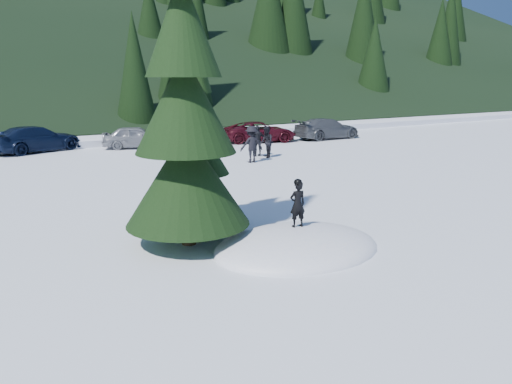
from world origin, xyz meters
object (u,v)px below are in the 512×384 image
car_4 (136,137)px  spruce_short (199,155)px  adult_1 (258,141)px  car_5 (190,134)px  adult_0 (266,142)px  car_6 (260,132)px  car_3 (36,139)px  spruce_tall (185,117)px  adult_2 (252,144)px  child_skier (298,204)px  car_7 (327,129)px

car_4 → spruce_short: bearing=-170.6°
adult_1 → car_5: (-1.02, 6.95, -0.23)m
adult_1 → adult_0: bearing=113.1°
adult_1 → car_6: bearing=-110.5°
spruce_short → adult_0: size_ratio=3.16×
car_3 → spruce_tall: bearing=161.2°
car_3 → car_6: 14.04m
adult_1 → car_3: (-10.23, 8.33, -0.09)m
adult_0 → adult_2: adult_2 is taller
spruce_tall → child_skier: (2.41, -1.51, -2.24)m
spruce_tall → car_4: spruce_tall is taller
spruce_tall → car_6: spruce_tall is taller
car_7 → car_6: bearing=77.5°
spruce_tall → car_7: (18.05, 16.27, -2.58)m
car_3 → car_5: car_3 is taller
spruce_tall → car_4: (4.80, 18.62, -2.63)m
adult_0 → car_5: adult_0 is taller
car_6 → adult_0: bearing=166.1°
spruce_tall → adult_0: bearing=49.3°
adult_0 → car_4: bearing=-127.1°
child_skier → car_3: child_skier is taller
adult_2 → spruce_tall: bearing=60.0°
spruce_short → child_skier: bearing=-64.2°
adult_0 → adult_1: 0.68m
adult_0 → car_5: bearing=-151.9°
spruce_short → car_3: 18.96m
child_skier → adult_2: bearing=-107.7°
spruce_tall → car_5: size_ratio=2.29×
spruce_short → car_6: size_ratio=1.08×
adult_2 → spruce_short: bearing=59.6°
adult_2 → car_5: size_ratio=0.50×
child_skier → car_4: size_ratio=0.29×
car_5 → car_7: (9.55, -2.58, 0.12)m
adult_2 → car_4: adult_2 is taller
child_skier → car_4: child_skier is taller
spruce_short → car_4: size_ratio=1.32×
spruce_tall → spruce_short: (1.00, 1.40, -1.22)m
spruce_tall → child_skier: spruce_tall is taller
child_skier → car_3: size_ratio=0.23×
spruce_short → car_3: spruce_short is taller
spruce_short → adult_1: size_ratio=3.16×
adult_2 → car_3: bearing=-40.1°
adult_2 → car_3: size_ratio=0.36×
car_3 → adult_0: bearing=-151.8°
adult_2 → car_6: 8.57m
child_skier → car_5: (6.09, 20.36, -0.46)m
spruce_tall → spruce_short: 2.11m
adult_0 → car_7: (8.40, 5.03, -0.11)m
child_skier → car_4: 20.27m
car_5 → car_4: bearing=77.3°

